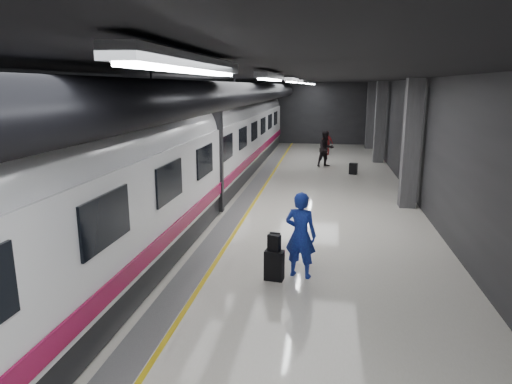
{
  "coord_description": "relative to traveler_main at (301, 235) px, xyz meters",
  "views": [
    {
      "loc": [
        1.65,
        -14.5,
        4.23
      ],
      "look_at": [
        -0.24,
        -2.39,
        1.37
      ],
      "focal_mm": 32.0,
      "sensor_mm": 36.0,
      "label": 1
    }
  ],
  "objects": [
    {
      "name": "ground",
      "position": [
        -1.14,
        4.78,
        -0.99
      ],
      "size": [
        40.0,
        40.0,
        0.0
      ],
      "primitive_type": "plane",
      "color": "silver",
      "rests_on": "ground"
    },
    {
      "name": "suitcase_main",
      "position": [
        -0.55,
        -0.28,
        -0.65
      ],
      "size": [
        0.45,
        0.32,
        0.68
      ],
      "primitive_type": "cube",
      "rotation": [
        0.0,
        0.0,
        -0.14
      ],
      "color": "black",
      "rests_on": "ground"
    },
    {
      "name": "traveler_main",
      "position": [
        0.0,
        0.0,
        0.0
      ],
      "size": [
        0.82,
        0.64,
        1.97
      ],
      "primitive_type": "imported",
      "rotation": [
        0.0,
        0.0,
        2.89
      ],
      "color": "#1642A9",
      "rests_on": "ground"
    },
    {
      "name": "train",
      "position": [
        -4.39,
        4.78,
        1.08
      ],
      "size": [
        3.05,
        38.0,
        4.05
      ],
      "color": "black",
      "rests_on": "ground"
    },
    {
      "name": "platform_hall",
      "position": [
        -1.43,
        5.73,
        2.55
      ],
      "size": [
        10.02,
        40.02,
        4.51
      ],
      "color": "black",
      "rests_on": "ground"
    },
    {
      "name": "traveler_far_b",
      "position": [
        0.5,
        19.2,
        -0.24
      ],
      "size": [
        0.94,
        0.77,
        1.5
      ],
      "primitive_type": "imported",
      "rotation": [
        0.0,
        0.0,
        -0.54
      ],
      "color": "maroon",
      "rests_on": "ground"
    },
    {
      "name": "suitcase_far",
      "position": [
        1.83,
        12.75,
        -0.71
      ],
      "size": [
        0.43,
        0.34,
        0.55
      ],
      "primitive_type": "cube",
      "rotation": [
        0.0,
        0.0,
        -0.28
      ],
      "color": "black",
      "rests_on": "ground"
    },
    {
      "name": "shoulder_bag",
      "position": [
        -0.56,
        -0.27,
        -0.12
      ],
      "size": [
        0.31,
        0.24,
        0.37
      ],
      "primitive_type": "cube",
      "rotation": [
        0.0,
        0.0,
        -0.38
      ],
      "color": "black",
      "rests_on": "suitcase_main"
    },
    {
      "name": "traveler_far_a",
      "position": [
        0.47,
        14.81,
        -0.03
      ],
      "size": [
        1.17,
        1.1,
        1.91
      ],
      "primitive_type": "imported",
      "rotation": [
        0.0,
        0.0,
        0.53
      ],
      "color": "black",
      "rests_on": "ground"
    }
  ]
}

